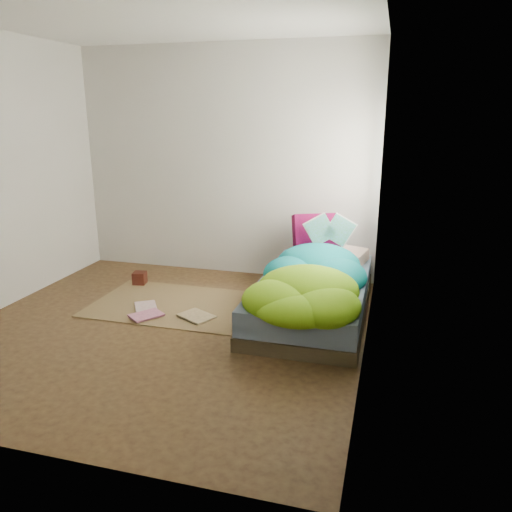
{
  "coord_description": "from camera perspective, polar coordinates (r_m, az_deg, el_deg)",
  "views": [
    {
      "loc": [
        1.89,
        -3.73,
        1.86
      ],
      "look_at": [
        0.65,
        0.75,
        0.52
      ],
      "focal_mm": 35.0,
      "sensor_mm": 36.0,
      "label": 1
    }
  ],
  "objects": [
    {
      "name": "floor_book_a",
      "position": [
        5.03,
        -13.64,
        -5.78
      ],
      "size": [
        0.32,
        0.34,
        0.02
      ],
      "primitive_type": "imported",
      "rotation": [
        0.0,
        0.0,
        0.57
      ],
      "color": "silver",
      "rests_on": "rug"
    },
    {
      "name": "room_walls",
      "position": [
        4.19,
        -11.44,
        12.59
      ],
      "size": [
        3.54,
        3.54,
        2.62
      ],
      "color": "beige",
      "rests_on": "ground"
    },
    {
      "name": "open_book",
      "position": [
        5.11,
        8.5,
        4.05
      ],
      "size": [
        0.43,
        0.18,
        0.26
      ],
      "primitive_type": null,
      "rotation": [
        0.0,
        0.0,
        0.21
      ],
      "color": "#2C862D",
      "rests_on": "duvet"
    },
    {
      "name": "duvet",
      "position": [
        4.49,
        6.19,
        -1.48
      ],
      "size": [
        0.96,
        1.84,
        0.34
      ],
      "primitive_type": null,
      "color": "#076A73",
      "rests_on": "bed"
    },
    {
      "name": "ground",
      "position": [
        4.58,
        -10.49,
        -8.15
      ],
      "size": [
        3.5,
        3.5,
        0.0
      ],
      "primitive_type": "cube",
      "color": "#3A2416",
      "rests_on": "ground"
    },
    {
      "name": "bed",
      "position": [
        4.81,
        6.5,
        -4.59
      ],
      "size": [
        1.0,
        2.0,
        0.34
      ],
      "color": "#3E3421",
      "rests_on": "ground"
    },
    {
      "name": "pillow_floral",
      "position": [
        5.34,
        9.44,
        0.03
      ],
      "size": [
        0.63,
        0.5,
        0.12
      ],
      "primitive_type": "cube",
      "rotation": [
        0.0,
        0.0,
        -0.35
      ],
      "color": "beige",
      "rests_on": "bed"
    },
    {
      "name": "floor_book_b",
      "position": [
        4.91,
        -12.99,
        -6.26
      ],
      "size": [
        0.35,
        0.36,
        0.03
      ],
      "primitive_type": "imported",
      "rotation": [
        0.0,
        0.0,
        -0.64
      ],
      "color": "pink",
      "rests_on": "rug"
    },
    {
      "name": "wooden_box",
      "position": [
        5.73,
        -13.15,
        -2.45
      ],
      "size": [
        0.16,
        0.16,
        0.13
      ],
      "primitive_type": "cube",
      "rotation": [
        0.0,
        0.0,
        0.18
      ],
      "color": "#3B180D",
      "rests_on": "rug"
    },
    {
      "name": "rug",
      "position": [
        5.09,
        -9.34,
        -5.47
      ],
      "size": [
        1.6,
        1.1,
        0.01
      ],
      "primitive_type": "cube",
      "color": "brown",
      "rests_on": "ground"
    },
    {
      "name": "floor_book_c",
      "position": [
        4.66,
        -7.9,
        -7.26
      ],
      "size": [
        0.39,
        0.36,
        0.02
      ],
      "primitive_type": "imported",
      "rotation": [
        0.0,
        0.0,
        1.08
      ],
      "color": "tan",
      "rests_on": "rug"
    },
    {
      "name": "pillow_magenta",
      "position": [
        5.36,
        6.9,
        2.2
      ],
      "size": [
        0.5,
        0.34,
        0.48
      ],
      "primitive_type": "cube",
      "rotation": [
        0.0,
        0.0,
        0.43
      ],
      "color": "#53052E",
      "rests_on": "bed"
    }
  ]
}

